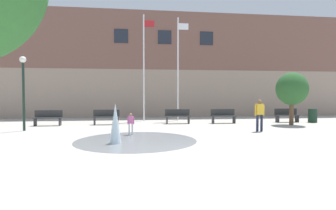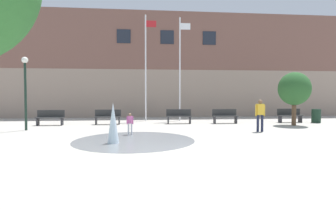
# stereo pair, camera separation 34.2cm
# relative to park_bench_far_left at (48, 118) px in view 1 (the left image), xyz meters

# --- Properties ---
(ground_plane) EXTENTS (100.00, 100.00, 0.00)m
(ground_plane) POSITION_rel_park_bench_far_left_xyz_m (7.53, -9.14, -0.48)
(ground_plane) COLOR #B2ADA3
(library_building) EXTENTS (36.00, 6.05, 8.69)m
(library_building) POSITION_rel_park_bench_far_left_xyz_m (7.53, 8.13, 3.86)
(library_building) COLOR gray
(library_building) RESTS_ON ground
(splash_fountain) EXTENTS (4.81, 4.81, 1.53)m
(splash_fountain) POSITION_rel_park_bench_far_left_xyz_m (4.72, -6.15, -0.01)
(splash_fountain) COLOR gray
(splash_fountain) RESTS_ON ground
(park_bench_far_left) EXTENTS (1.60, 0.44, 0.91)m
(park_bench_far_left) POSITION_rel_park_bench_far_left_xyz_m (0.00, 0.00, 0.00)
(park_bench_far_left) COLOR #28282D
(park_bench_far_left) RESTS_ON ground
(park_bench_left_of_flagpoles) EXTENTS (1.60, 0.44, 0.91)m
(park_bench_left_of_flagpoles) POSITION_rel_park_bench_far_left_xyz_m (3.37, 0.18, 0.00)
(park_bench_left_of_flagpoles) COLOR #28282D
(park_bench_left_of_flagpoles) RESTS_ON ground
(park_bench_under_left_flagpole) EXTENTS (1.60, 0.44, 0.91)m
(park_bench_under_left_flagpole) POSITION_rel_park_bench_far_left_xyz_m (7.83, 0.24, 0.00)
(park_bench_under_left_flagpole) COLOR #28282D
(park_bench_under_left_flagpole) RESTS_ON ground
(park_bench_under_right_flagpole) EXTENTS (1.60, 0.44, 0.91)m
(park_bench_under_right_flagpole) POSITION_rel_park_bench_far_left_xyz_m (10.79, 0.08, 0.00)
(park_bench_under_right_flagpole) COLOR #28282D
(park_bench_under_right_flagpole) RESTS_ON ground
(park_bench_far_right) EXTENTS (1.60, 0.44, 0.91)m
(park_bench_far_right) POSITION_rel_park_bench_far_left_xyz_m (15.26, 0.22, 0.00)
(park_bench_far_right) COLOR #28282D
(park_bench_far_right) RESTS_ON ground
(child_with_pink_shirt) EXTENTS (0.31, 0.22, 0.99)m
(child_with_pink_shirt) POSITION_rel_park_bench_far_left_xyz_m (4.95, -4.29, 0.10)
(child_with_pink_shirt) COLOR silver
(child_with_pink_shirt) RESTS_ON ground
(adult_in_red) EXTENTS (0.50, 0.21, 1.59)m
(adult_in_red) POSITION_rel_park_bench_far_left_xyz_m (11.29, -3.91, 0.45)
(adult_in_red) COLOR #1E233D
(adult_in_red) RESTS_ON ground
(flagpole_left) EXTENTS (0.80, 0.10, 7.45)m
(flagpole_left) POSITION_rel_park_bench_far_left_xyz_m (5.78, 2.33, 3.49)
(flagpole_left) COLOR silver
(flagpole_left) RESTS_ON ground
(flagpole_right) EXTENTS (0.80, 0.10, 7.34)m
(flagpole_right) POSITION_rel_park_bench_far_left_xyz_m (8.21, 2.33, 3.43)
(flagpole_right) COLOR silver
(flagpole_right) RESTS_ON ground
(lamp_post_left_lane) EXTENTS (0.32, 0.32, 3.76)m
(lamp_post_left_lane) POSITION_rel_park_bench_far_left_xyz_m (-0.45, -2.21, 1.99)
(lamp_post_left_lane) COLOR #192D23
(lamp_post_left_lane) RESTS_ON ground
(trash_can) EXTENTS (0.56, 0.56, 0.90)m
(trash_can) POSITION_rel_park_bench_far_left_xyz_m (16.87, -0.15, -0.03)
(trash_can) COLOR #193323
(trash_can) RESTS_ON ground
(street_tree_near_building) EXTENTS (1.85, 1.85, 3.18)m
(street_tree_near_building) POSITION_rel_park_bench_far_left_xyz_m (14.54, -1.45, 1.70)
(street_tree_near_building) COLOR brown
(street_tree_near_building) RESTS_ON ground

